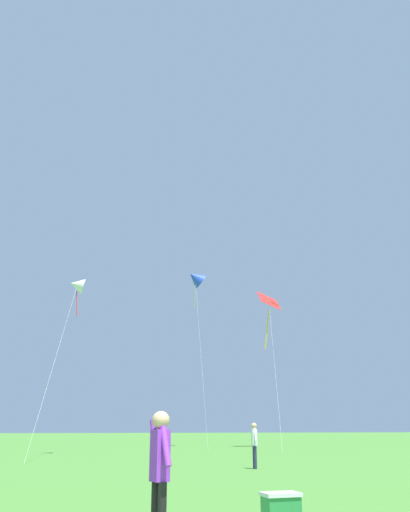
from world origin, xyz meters
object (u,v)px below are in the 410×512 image
object	(u,v)px
kite_red_high	(268,312)
person_child_small	(160,466)
picnic_cooler	(281,507)
kite_white_distant	(77,285)
kite_blue_delta	(195,278)
person_foreground_watcher	(254,441)

from	to	relation	value
kite_red_high	person_child_small	distance (m)	39.79
person_child_small	picnic_cooler	world-z (taller)	person_child_small
kite_red_high	picnic_cooler	bearing A→B (deg)	-114.23
kite_white_distant	kite_blue_delta	size ratio (longest dim) A/B	0.68
kite_blue_delta	picnic_cooler	bearing A→B (deg)	-104.22
kite_white_distant	person_child_small	distance (m)	27.69
kite_white_distant	kite_blue_delta	bearing A→B (deg)	46.08
kite_blue_delta	person_child_small	world-z (taller)	kite_blue_delta
person_foreground_watcher	picnic_cooler	size ratio (longest dim) A/B	2.72
kite_blue_delta	kite_white_distant	bearing A→B (deg)	-133.92
person_child_small	person_foreground_watcher	size ratio (longest dim) A/B	1.00
kite_red_high	picnic_cooler	world-z (taller)	kite_red_high
kite_red_high	picnic_cooler	xyz separation A→B (m)	(-14.74, -32.75, -10.80)
kite_white_distant	kite_red_high	distance (m)	18.67
kite_white_distant	kite_red_high	world-z (taller)	kite_red_high
person_child_small	person_foreground_watcher	distance (m)	14.45
kite_red_high	picnic_cooler	size ratio (longest dim) A/B	21.44
kite_red_high	person_foreground_watcher	world-z (taller)	kite_red_high
kite_red_high	person_foreground_watcher	size ratio (longest dim) A/B	7.87
kite_blue_delta	picnic_cooler	distance (m)	39.74
person_foreground_watcher	picnic_cooler	world-z (taller)	person_foreground_watcher
kite_blue_delta	person_child_small	bearing A→B (deg)	-107.00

